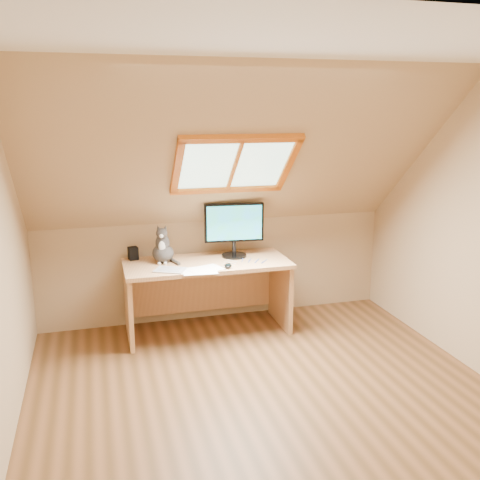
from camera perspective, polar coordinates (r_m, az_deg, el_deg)
name	(u,v)px	position (r m, az deg, el deg)	size (l,w,h in m)	color
ground	(272,403)	(4.06, 3.42, -16.94)	(3.50, 3.50, 0.00)	brown
room_shell	(280,212)	(3.46, 4.26, 3.03)	(3.52, 3.52, 2.41)	tan
desk	(206,282)	(5.10, -3.68, -4.45)	(1.52, 0.67, 0.69)	tan
monitor	(234,226)	(5.05, -0.63, 1.47)	(0.57, 0.24, 0.52)	black
cat	(163,249)	(4.96, -8.24, -0.92)	(0.24, 0.27, 0.36)	#433E3B
desk_speaker	(133,253)	(5.11, -11.33, -1.41)	(0.08, 0.08, 0.12)	black
graphics_tablet	(170,270)	(4.73, -7.47, -3.18)	(0.26, 0.18, 0.01)	#B2B2B7
mouse	(228,266)	(4.77, -1.29, -2.75)	(0.06, 0.11, 0.04)	black
papers	(197,271)	(4.70, -4.61, -3.27)	(0.35, 0.30, 0.01)	white
cables	(244,262)	(4.93, 0.42, -2.36)	(0.51, 0.26, 0.01)	silver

